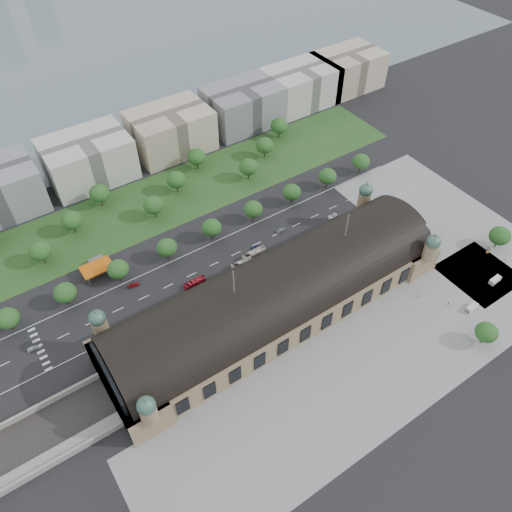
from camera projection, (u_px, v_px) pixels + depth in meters
ground at (275, 310)px, 213.99m from camera, size 900.00×900.00×0.00m
station at (276, 295)px, 206.56m from camera, size 150.00×48.40×44.30m
track_cutting at (17, 457)px, 169.74m from camera, size 70.00×24.00×3.10m
plaza_south at (363, 374)px, 192.68m from camera, size 190.00×48.00×0.12m
plaza_east at (440, 220)px, 253.77m from camera, size 56.00×100.00×0.12m
road_slab at (192, 275)px, 228.01m from camera, size 260.00×26.00×0.10m
grass_belt at (149, 206)px, 261.42m from camera, size 300.00×45.00×0.10m
petrol_station at (97, 265)px, 228.40m from camera, size 14.00×13.00×5.05m
lake at (51, 55)px, 384.51m from camera, size 700.00×320.00×0.08m
office_3 at (88, 159)px, 269.83m from camera, size 45.00×32.00×24.00m
office_4 at (171, 131)px, 289.14m from camera, size 45.00×32.00×24.00m
office_5 at (243, 106)px, 308.45m from camera, size 45.00×32.00×24.00m
office_6 at (301, 86)px, 325.83m from camera, size 45.00×32.00×24.00m
office_7 at (347, 70)px, 341.28m from camera, size 45.00×32.00×24.00m
tree_row_1 at (7, 318)px, 201.87m from camera, size 9.60×9.60×11.52m
tree_row_2 at (65, 293)px, 211.14m from camera, size 9.60×9.60×11.52m
tree_row_3 at (118, 269)px, 220.41m from camera, size 9.60×9.60×11.52m
tree_row_4 at (167, 248)px, 229.68m from camera, size 9.60×9.60×11.52m
tree_row_5 at (212, 228)px, 238.95m from camera, size 9.60×9.60×11.52m
tree_row_6 at (253, 209)px, 248.22m from camera, size 9.60×9.60×11.52m
tree_row_7 at (292, 192)px, 257.49m from camera, size 9.60×9.60×11.52m
tree_row_8 at (328, 176)px, 266.75m from camera, size 9.60×9.60×11.52m
tree_row_9 at (361, 161)px, 276.02m from camera, size 9.60×9.60×11.52m
tree_belt_3 at (40, 251)px, 227.47m from camera, size 10.40×10.40×12.48m
tree_belt_4 at (72, 220)px, 241.68m from camera, size 10.40×10.40×12.48m
tree_belt_5 at (99, 193)px, 255.88m from camera, size 10.40×10.40×12.48m
tree_belt_6 at (154, 205)px, 249.49m from camera, size 10.40×10.40×12.48m
tree_belt_7 at (176, 180)px, 263.69m from camera, size 10.40×10.40×12.48m
tree_belt_8 at (196, 157)px, 277.89m from camera, size 10.40×10.40×12.48m
tree_belt_9 at (248, 167)px, 271.50m from camera, size 10.40×10.40×12.48m
tree_belt_10 at (265, 145)px, 285.70m from camera, size 10.40×10.40×12.48m
tree_belt_11 at (279, 126)px, 299.91m from camera, size 10.40×10.40×12.48m
tree_plaza_ne at (500, 236)px, 235.08m from camera, size 10.00×10.00×11.69m
tree_plaza_s at (487, 332)px, 197.91m from camera, size 9.00×9.00×10.64m
traffic_car_1 at (33, 348)px, 199.87m from camera, size 4.24×1.60×1.38m
traffic_car_2 at (97, 341)px, 202.12m from camera, size 5.53×3.07×1.46m
traffic_car_3 at (134, 285)px, 222.98m from camera, size 5.14×2.32×1.46m
traffic_car_4 at (254, 247)px, 239.37m from camera, size 4.00×2.02×1.31m
traffic_car_5 at (281, 230)px, 247.35m from camera, size 4.94×1.86×1.61m
traffic_car_6 at (332, 216)px, 254.72m from camera, size 5.58×2.63×1.54m
parked_car_0 at (132, 329)px, 206.36m from camera, size 5.23×3.74×1.64m
parked_car_1 at (114, 347)px, 200.42m from camera, size 5.78×4.69×1.46m
parked_car_2 at (118, 337)px, 203.66m from camera, size 5.52×4.83×1.53m
parked_car_3 at (164, 321)px, 208.96m from camera, size 5.04×4.15×1.62m
parked_car_4 at (159, 315)px, 211.26m from camera, size 4.48×4.06×1.48m
parked_car_5 at (188, 309)px, 213.48m from camera, size 5.17×4.36×1.31m
parked_car_6 at (182, 312)px, 212.30m from camera, size 5.46×4.32×1.48m
bus_west at (195, 283)px, 222.91m from camera, size 10.54×2.97×2.91m
bus_mid at (243, 264)px, 230.55m from camera, size 12.20×3.77×3.35m
bus_east at (254, 254)px, 234.90m from camera, size 12.61×3.26×3.49m
van_east at (494, 281)px, 224.00m from camera, size 5.92×2.54×2.53m
van_south at (471, 308)px, 213.32m from camera, size 5.95×2.66×2.53m
advertising_column at (488, 250)px, 236.62m from camera, size 1.60×1.60×3.03m
pedestrian_0 at (420, 296)px, 218.15m from camera, size 0.96×0.75×1.72m
pedestrian_1 at (448, 303)px, 215.51m from camera, size 0.52×0.68×1.67m
pedestrian_2 at (488, 248)px, 238.64m from camera, size 0.88×0.90×1.64m
pedestrian_5 at (506, 260)px, 233.44m from camera, size 0.74×0.86×1.53m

